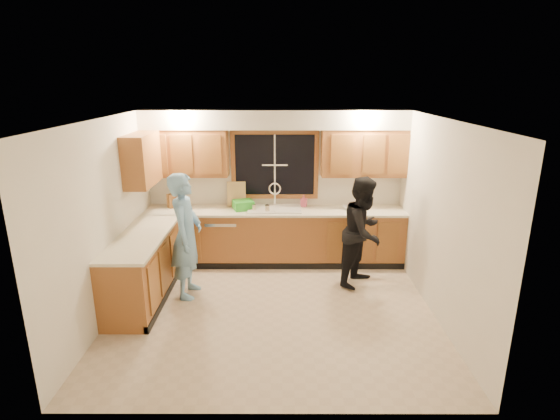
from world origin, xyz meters
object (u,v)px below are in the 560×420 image
Objects in this scene: dishwasher at (224,239)px; woman at (363,231)px; stove at (130,286)px; sink at (275,213)px; man at (186,236)px; bowl at (349,208)px; dish_crate at (243,205)px; knife_block at (172,201)px; soap_bottle at (304,201)px.

dishwasher is 2.33m from woman.
stove is (-0.95, -1.81, 0.04)m from dishwasher.
dishwasher is at bearing -179.01° from sink.
man reaches higher than bowl.
dish_crate is at bearing 54.98° from stove.
man reaches higher than woman.
man is (0.60, 0.67, 0.43)m from stove.
sink is at bearing 0.99° from dishwasher.
woman is (2.51, 0.37, -0.07)m from man.
knife_block is at bearing 108.97° from woman.
stove is 3.57m from bowl.
woman reaches higher than dish_crate.
knife_block is at bearing 172.12° from dishwasher.
soap_bottle is (1.69, 1.33, 0.14)m from man.
knife_block is 2.18m from soap_bottle.
man is at bearing 48.43° from stove.
stove is 0.51× the size of man.
dish_crate is (1.29, 1.84, 0.54)m from stove.
woman reaches higher than dishwasher.
bowl is (1.22, 0.02, 0.08)m from sink.
woman is (3.11, 1.04, 0.37)m from stove.
bowl is (2.42, 1.18, 0.06)m from man.
sink is at bearing -43.20° from man.
man is (-1.20, -1.15, 0.02)m from sink.
woman is 2.00m from dish_crate.
sink is 1.71m from knife_block.
soap_bottle is at bearing -36.45° from knife_block.
soap_bottle is at bearing 41.32° from stove.
sink is 4.30× the size of soap_bottle.
woman is 7.09× the size of knife_block.
bowl is (2.07, 0.04, 0.54)m from dishwasher.
knife_block is 1.15× the size of soap_bottle.
woman is (2.16, -0.77, 0.41)m from dishwasher.
sink is at bearing -1.46° from dish_crate.
soap_bottle is (2.28, 2.01, 0.57)m from stove.
knife_block reaches higher than stove.
dish_crate is (-1.82, 0.80, 0.18)m from woman.
stove is 3.09m from soap_bottle.
woman reaches higher than stove.
dishwasher is 1.48m from soap_bottle.
sink is 0.54m from soap_bottle.
soap_bottle is at bearing -48.59° from man.
dishwasher is (-0.85, -0.01, -0.45)m from sink.
dishwasher is 4.10× the size of soap_bottle.
knife_block is at bearing 176.54° from sink.
bowl is at bearing 0.32° from dish_crate.
dishwasher is 2.14m from bowl.
soap_bottle is at bearing 167.85° from bowl.
stove is 3.30m from woman.
sink reaches higher than dish_crate.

